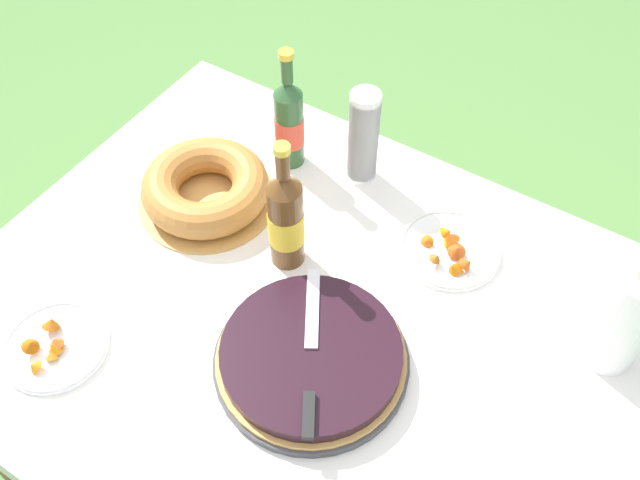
{
  "coord_description": "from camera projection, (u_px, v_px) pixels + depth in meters",
  "views": [
    {
      "loc": [
        0.47,
        -0.68,
        1.96
      ],
      "look_at": [
        -0.05,
        0.15,
        0.76
      ],
      "focal_mm": 40.0,
      "sensor_mm": 36.0,
      "label": 1
    }
  ],
  "objects": [
    {
      "name": "tablecloth",
      "position": [
        304.0,
        318.0,
        1.51
      ],
      "size": [
        1.44,
        1.13,
        0.1
      ],
      "color": "white",
      "rests_on": "garden_table"
    },
    {
      "name": "snack_plate_left",
      "position": [
        54.0,
        345.0,
        1.43
      ],
      "size": [
        0.22,
        0.22,
        0.05
      ],
      "color": "white",
      "rests_on": "tablecloth"
    },
    {
      "name": "cider_bottle_amber",
      "position": [
        286.0,
        219.0,
        1.49
      ],
      "size": [
        0.08,
        0.08,
        0.34
      ],
      "color": "brown",
      "rests_on": "tablecloth"
    },
    {
      "name": "berry_tart",
      "position": [
        311.0,
        357.0,
        1.4
      ],
      "size": [
        0.39,
        0.39,
        0.06
      ],
      "color": "#38383D",
      "rests_on": "tablecloth"
    },
    {
      "name": "cider_bottle_green",
      "position": [
        289.0,
        122.0,
        1.69
      ],
      "size": [
        0.07,
        0.07,
        0.32
      ],
      "color": "#2D562D",
      "rests_on": "tablecloth"
    },
    {
      "name": "garden_table",
      "position": [
        304.0,
        331.0,
        1.55
      ],
      "size": [
        1.43,
        1.12,
        0.7
      ],
      "color": "brown",
      "rests_on": "ground_plane"
    },
    {
      "name": "paper_towel_roll",
      "position": [
        625.0,
        318.0,
        1.34
      ],
      "size": [
        0.11,
        0.11,
        0.26
      ],
      "color": "white",
      "rests_on": "tablecloth"
    },
    {
      "name": "cup_stack",
      "position": [
        363.0,
        137.0,
        1.65
      ],
      "size": [
        0.07,
        0.07,
        0.25
      ],
      "color": "white",
      "rests_on": "tablecloth"
    },
    {
      "name": "serving_knife",
      "position": [
        311.0,
        361.0,
        1.35
      ],
      "size": [
        0.21,
        0.33,
        0.01
      ],
      "rotation": [
        0.0,
        0.0,
        2.11
      ],
      "color": "silver",
      "rests_on": "berry_tart"
    },
    {
      "name": "ground_plane",
      "position": [
        308.0,
        448.0,
        2.04
      ],
      "size": [
        16.0,
        16.0,
        0.0
      ],
      "primitive_type": "plane",
      "color": "#568442"
    },
    {
      "name": "snack_plate_near",
      "position": [
        450.0,
        249.0,
        1.59
      ],
      "size": [
        0.23,
        0.23,
        0.06
      ],
      "color": "white",
      "rests_on": "tablecloth"
    },
    {
      "name": "bundt_cake",
      "position": [
        206.0,
        188.0,
        1.66
      ],
      "size": [
        0.33,
        0.33,
        0.09
      ],
      "color": "tan",
      "rests_on": "tablecloth"
    }
  ]
}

